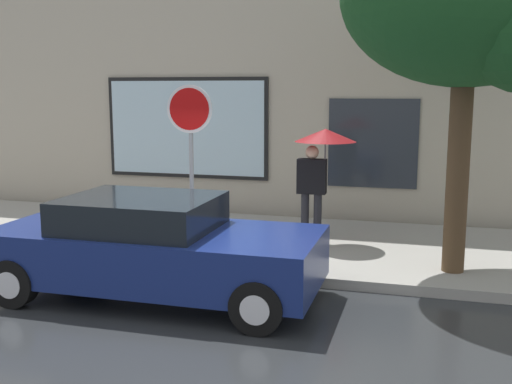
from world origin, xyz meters
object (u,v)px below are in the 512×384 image
at_px(pedestrian_with_umbrella, 321,152).
at_px(stop_sign, 190,135).
at_px(parked_car, 154,248).
at_px(fire_hydrant, 86,218).

relative_size(pedestrian_with_umbrella, stop_sign, 0.73).
height_order(parked_car, stop_sign, stop_sign).
bearing_deg(fire_hydrant, stop_sign, -8.03).
bearing_deg(pedestrian_with_umbrella, parked_car, -119.80).
bearing_deg(pedestrian_with_umbrella, stop_sign, -146.78).
relative_size(fire_hydrant, stop_sign, 0.29).
distance_m(pedestrian_with_umbrella, stop_sign, 2.28).
xyz_separation_m(parked_car, fire_hydrant, (-2.29, 2.08, -0.16)).
xyz_separation_m(parked_car, stop_sign, (-0.16, 1.78, 1.37)).
bearing_deg(stop_sign, fire_hydrant, 171.97).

